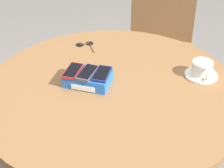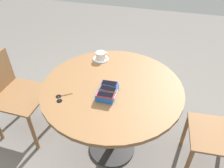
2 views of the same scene
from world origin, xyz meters
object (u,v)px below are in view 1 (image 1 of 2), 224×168
at_px(round_table, 112,110).
at_px(phone_navy, 102,74).
at_px(phone_gray, 88,72).
at_px(phone_red, 73,70).
at_px(saucer, 201,75).
at_px(phone_box, 88,78).
at_px(coffee_cup, 202,68).
at_px(sunglasses, 86,45).
at_px(chair_near_window, 156,49).

xyz_separation_m(round_table, phone_navy, (-0.04, 0.01, 0.17)).
bearing_deg(phone_gray, round_table, -0.99).
height_order(phone_red, saucer, phone_red).
relative_size(phone_box, phone_navy, 1.56).
xyz_separation_m(round_table, phone_gray, (-0.11, 0.00, 0.17)).
height_order(phone_red, phone_gray, phone_gray).
relative_size(round_table, phone_gray, 8.60).
distance_m(phone_red, coffee_cup, 0.56).
xyz_separation_m(phone_red, sunglasses, (-0.06, 0.32, -0.05)).
distance_m(phone_gray, sunglasses, 0.35).
bearing_deg(coffee_cup, phone_red, -159.35).
distance_m(round_table, phone_gray, 0.20).
bearing_deg(phone_box, saucer, 23.28).
height_order(coffee_cup, chair_near_window, coffee_cup).
xyz_separation_m(phone_gray, coffee_cup, (0.45, 0.20, -0.02)).
height_order(round_table, coffee_cup, coffee_cup).
xyz_separation_m(phone_red, phone_gray, (0.07, -0.00, 0.00)).
relative_size(round_table, coffee_cup, 9.22).
xyz_separation_m(phone_red, phone_navy, (0.13, 0.01, 0.00)).
xyz_separation_m(phone_navy, saucer, (0.39, 0.19, -0.05)).
xyz_separation_m(round_table, saucer, (0.35, 0.20, 0.12)).
bearing_deg(coffee_cup, phone_gray, -156.65).
relative_size(phone_red, phone_gray, 0.97).
distance_m(phone_red, phone_navy, 0.13).
xyz_separation_m(phone_red, saucer, (0.52, 0.20, -0.05)).
xyz_separation_m(saucer, sunglasses, (-0.58, 0.12, -0.00)).
distance_m(phone_box, coffee_cup, 0.49).
relative_size(phone_red, saucer, 0.86).
relative_size(phone_gray, sunglasses, 1.07).
distance_m(round_table, coffee_cup, 0.43).
relative_size(coffee_cup, sunglasses, 1.00).
relative_size(phone_navy, sunglasses, 1.01).
xyz_separation_m(saucer, chair_near_window, (-0.33, 0.77, -0.33)).
bearing_deg(phone_gray, phone_navy, 5.88).
xyz_separation_m(phone_gray, chair_near_window, (0.13, 0.97, -0.38)).
height_order(round_table, phone_navy, phone_navy).
bearing_deg(phone_box, chair_near_window, 82.53).
bearing_deg(phone_red, round_table, -0.73).
distance_m(saucer, sunglasses, 0.59).
bearing_deg(round_table, sunglasses, 125.84).
bearing_deg(phone_gray, phone_red, 179.70).
relative_size(phone_box, phone_gray, 1.48).
distance_m(round_table, phone_red, 0.24).
height_order(phone_box, coffee_cup, coffee_cup).
bearing_deg(sunglasses, phone_box, -68.25).
xyz_separation_m(phone_box, sunglasses, (-0.13, 0.32, -0.02)).
bearing_deg(phone_navy, round_table, -10.40).
distance_m(round_table, phone_box, 0.18).
bearing_deg(coffee_cup, saucer, 110.65).
bearing_deg(sunglasses, round_table, -54.16).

